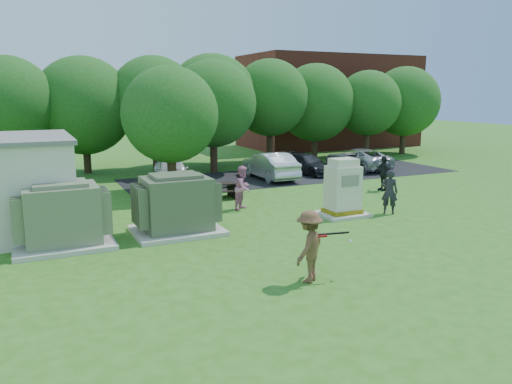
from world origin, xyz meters
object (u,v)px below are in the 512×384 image
transformer_left (62,217)px  generator_cabinet (343,191)px  transformer_right (177,206)px  car_white (171,171)px  car_silver_b (357,159)px  person_by_generator (389,192)px  person_at_picnic (243,188)px  car_dark (306,164)px  person_walking_right (383,173)px  picnic_table (218,189)px  car_silver_a (270,166)px  batter (309,246)px

transformer_left → generator_cabinet: (10.32, -0.40, 0.03)m
transformer_left → transformer_right: bearing=0.0°
transformer_right → transformer_left: bearing=180.0°
car_white → car_silver_b: bearing=8.8°
person_by_generator → car_white: 11.96m
car_white → car_silver_b: car_white is taller
person_by_generator → car_white: person_by_generator is taller
generator_cabinet → person_at_picnic: 4.12m
car_dark → car_silver_b: car_silver_b is taller
car_dark → car_silver_b: size_ratio=0.85×
person_walking_right → car_silver_b: 6.96m
transformer_left → generator_cabinet: size_ratio=1.31×
transformer_left → picnic_table: (7.02, 4.72, -0.53)m
car_white → car_silver_a: (5.47, -0.84, 0.05)m
transformer_right → batter: size_ratio=1.60×
generator_cabinet → person_by_generator: size_ratio=1.27×
picnic_table → car_silver_b: (11.17, 4.63, 0.23)m
car_silver_a → transformer_left: bearing=37.4°
person_walking_right → person_by_generator: bearing=-35.5°
transformer_left → car_white: transformer_left is taller
transformer_left → car_silver_a: (11.59, 8.54, -0.21)m
batter → car_silver_a: size_ratio=0.41×
generator_cabinet → person_by_generator: 1.97m
car_white → car_silver_a: bearing=0.2°
picnic_table → person_at_picnic: size_ratio=0.90×
transformer_right → car_white: 9.69m
person_walking_right → car_silver_a: 6.52m
picnic_table → person_at_picnic: person_at_picnic is taller
person_at_picnic → car_silver_b: person_at_picnic is taller
car_dark → car_silver_b: bearing=-11.4°
generator_cabinet → car_silver_b: (7.87, 9.74, -0.33)m
person_walking_right → car_silver_b: (3.04, 6.26, -0.19)m
batter → person_at_picnic: size_ratio=1.03×
batter → picnic_table: bearing=-134.1°
car_silver_b → transformer_left: bearing=22.5°
car_silver_a → person_walking_right: bearing=124.1°
batter → car_silver_b: 19.83m
car_silver_a → car_dark: 2.87m
car_silver_b → car_silver_a: bearing=2.2°
person_at_picnic → person_walking_right: 7.98m
generator_cabinet → car_dark: size_ratio=0.56×
transformer_left → car_silver_a: 14.40m
person_by_generator → transformer_right: bearing=35.6°
transformer_left → car_dark: bearing=32.6°
person_walking_right → car_dark: 6.17m
picnic_table → batter: 10.72m
picnic_table → car_white: 4.76m
car_silver_a → car_silver_b: (6.60, 0.81, -0.09)m
person_at_picnic → car_silver_b: (10.98, 7.03, -0.24)m
picnic_table → car_silver_a: (4.56, 3.82, 0.32)m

